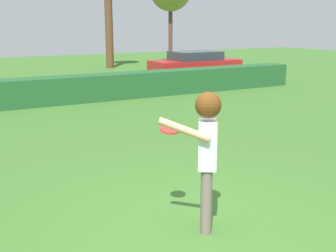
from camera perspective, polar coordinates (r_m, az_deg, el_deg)
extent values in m
plane|color=#3D6D29|center=(5.66, 3.40, -13.61)|extent=(60.00, 60.00, 0.00)
cylinder|color=#77655F|center=(5.43, 5.08, -9.97)|extent=(0.14, 0.14, 0.84)
cylinder|color=#77655F|center=(5.61, 5.04, -9.15)|extent=(0.14, 0.14, 0.84)
cube|color=silver|center=(5.28, 5.22, -2.45)|extent=(0.39, 0.44, 0.58)
cylinder|color=tan|center=(4.99, 2.13, -0.50)|extent=(0.57, 0.41, 0.30)
cylinder|color=tan|center=(5.51, 5.17, -1.98)|extent=(0.09, 0.09, 0.62)
sphere|color=tan|center=(5.17, 5.33, 2.45)|extent=(0.22, 0.22, 0.22)
sphere|color=#542F11|center=(5.17, 5.34, 2.77)|extent=(0.32, 0.32, 0.32)
cylinder|color=red|center=(5.50, 0.21, -0.49)|extent=(0.24, 0.24, 0.07)
cube|color=#23562B|center=(14.23, -17.48, 4.29)|extent=(20.43, 0.90, 0.86)
cube|color=#B21E1E|center=(20.42, 3.61, 7.95)|extent=(4.23, 1.78, 0.55)
cube|color=#2D333D|center=(20.38, 3.63, 9.28)|extent=(2.23, 1.61, 0.40)
cylinder|color=black|center=(21.94, 5.76, 7.58)|extent=(0.60, 0.11, 0.60)
cylinder|color=black|center=(20.55, 8.37, 7.09)|extent=(0.60, 0.11, 0.60)
cylinder|color=black|center=(20.49, -1.19, 7.22)|extent=(0.60, 0.11, 0.60)
cylinder|color=black|center=(18.99, 1.11, 6.71)|extent=(0.60, 0.11, 0.60)
cylinder|color=brown|center=(27.01, 0.33, 11.52)|extent=(0.25, 0.25, 3.19)
cylinder|color=brown|center=(25.16, -7.79, 12.42)|extent=(0.44, 0.44, 4.22)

